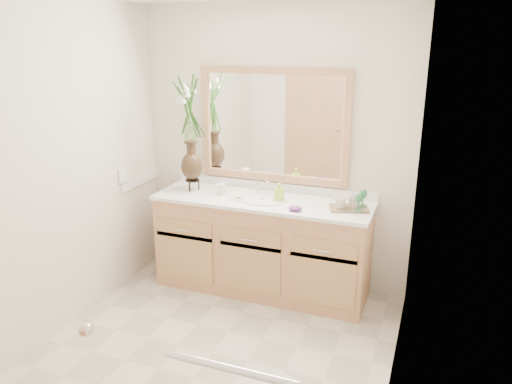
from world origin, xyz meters
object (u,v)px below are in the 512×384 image
at_px(tumbler, 222,189).
at_px(soap_bottle, 279,192).
at_px(flower_vase, 190,121).
at_px(tray, 349,208).

bearing_deg(tumbler, soap_bottle, 4.31).
height_order(tumbler, soap_bottle, soap_bottle).
xyz_separation_m(flower_vase, soap_bottle, (0.81, 0.00, -0.55)).
xyz_separation_m(soap_bottle, tray, (0.59, -0.03, -0.06)).
xyz_separation_m(tumbler, soap_bottle, (0.51, 0.04, 0.02)).
bearing_deg(tumbler, tray, 0.53).
height_order(tumbler, tray, tumbler).
xyz_separation_m(flower_vase, tray, (1.39, -0.03, -0.61)).
relative_size(soap_bottle, tray, 0.46).
bearing_deg(flower_vase, tumbler, -6.78).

